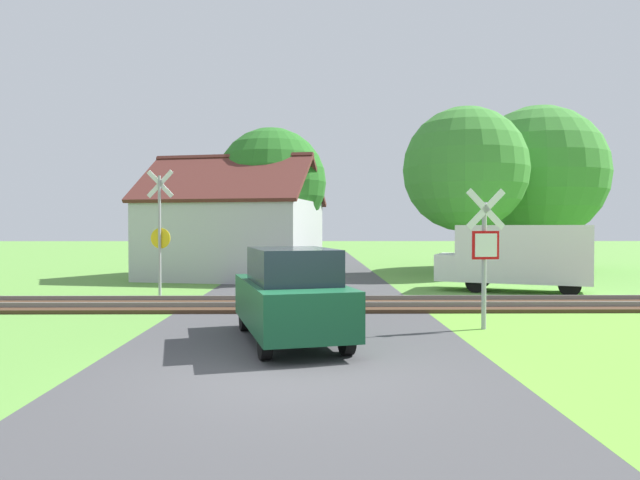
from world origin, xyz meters
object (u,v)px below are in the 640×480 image
object	(u,v)px
stop_sign_near	(485,250)
house	(234,236)
tree_far	(538,174)
tree_center	(272,183)
parked_car	(291,295)
mail_truck	(517,255)
crossing_sign_far	(160,228)
tree_right	(465,169)

from	to	relation	value
stop_sign_near	house	distance (m)	14.42
stop_sign_near	tree_far	size ratio (longest dim) A/B	0.35
tree_center	parked_car	world-z (taller)	tree_center
tree_far	mail_truck	size ratio (longest dim) A/B	1.62
crossing_sign_far	mail_truck	distance (m)	11.73
stop_sign_near	tree_right	xyz separation A→B (m)	(3.25, 13.76, 3.09)
tree_center	house	bearing A→B (deg)	-139.49
stop_sign_near	tree_far	world-z (taller)	tree_far
tree_far	parked_car	world-z (taller)	tree_far
stop_sign_near	mail_truck	world-z (taller)	stop_sign_near
parked_car	mail_truck	bearing A→B (deg)	34.99
crossing_sign_far	parked_car	xyz separation A→B (m)	(4.33, -6.99, -1.27)
stop_sign_near	tree_center	bearing A→B (deg)	-77.36
crossing_sign_far	parked_car	size ratio (longest dim) A/B	0.92
stop_sign_near	house	bearing A→B (deg)	-69.75
tree_right	stop_sign_near	bearing A→B (deg)	-103.28
house	tree_far	distance (m)	16.29
parked_car	tree_far	bearing A→B (deg)	43.47
tree_center	tree_right	bearing A→B (deg)	-0.85
stop_sign_near	mail_truck	distance (m)	7.76
crossing_sign_far	tree_center	xyz separation A→B (m)	(2.86, 8.17, 2.02)
stop_sign_near	parked_car	world-z (taller)	stop_sign_near
tree_center	mail_truck	size ratio (longest dim) A/B	1.27
house	tree_center	world-z (taller)	tree_center
house	mail_truck	xyz separation A→B (m)	(10.29, -5.53, -0.57)
tree_right	mail_truck	distance (m)	7.59
house	stop_sign_near	bearing A→B (deg)	-48.78
tree_center	tree_far	xyz separation A→B (m)	(13.63, 3.75, 0.77)
crossing_sign_far	parked_car	bearing A→B (deg)	-48.09
house	tree_right	size ratio (longest dim) A/B	1.07
crossing_sign_far	tree_right	distance (m)	14.39
tree_far	mail_truck	xyz separation A→B (m)	(-4.88, -10.60, -3.72)
parked_car	stop_sign_near	bearing A→B (deg)	3.56
crossing_sign_far	house	xyz separation A→B (m)	(1.33, 6.86, -0.35)
crossing_sign_far	house	bearing A→B (deg)	89.15
tree_right	tree_far	xyz separation A→B (m)	(4.85, 3.88, 0.17)
tree_center	parked_car	distance (m)	15.58
crossing_sign_far	tree_far	bearing A→B (deg)	45.99
tree_far	parked_car	size ratio (longest dim) A/B	1.98
stop_sign_near	tree_far	distance (m)	19.69
parked_car	house	bearing A→B (deg)	88.44
mail_truck	crossing_sign_far	bearing A→B (deg)	118.87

